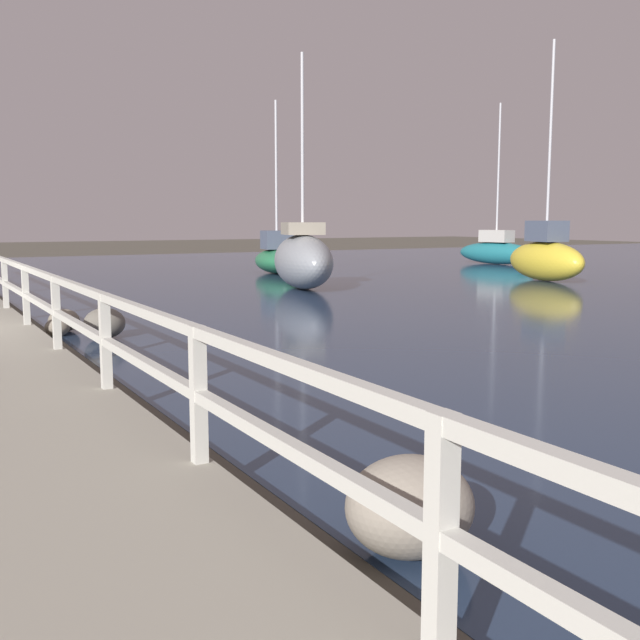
% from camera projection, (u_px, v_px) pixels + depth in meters
% --- Properties ---
extents(railing, '(0.10, 32.50, 0.98)m').
position_uv_depth(railing, '(25.00, 284.00, 12.21)').
color(railing, beige).
rests_on(railing, dock_walkway).
extents(boulder_upstream, '(0.54, 0.49, 0.41)m').
position_uv_depth(boulder_upstream, '(64.00, 321.00, 13.35)').
color(boulder_upstream, slate).
rests_on(boulder_upstream, ground).
extents(boulder_downstream, '(0.42, 0.38, 0.31)m').
position_uv_depth(boulder_downstream, '(57.00, 327.00, 12.83)').
color(boulder_downstream, slate).
rests_on(boulder_downstream, ground).
extents(boulder_far_strip, '(0.69, 0.62, 0.52)m').
position_uv_depth(boulder_far_strip, '(104.00, 323.00, 12.58)').
color(boulder_far_strip, '#666056').
rests_on(boulder_far_strip, ground).
extents(boulder_near_dock, '(0.79, 0.72, 0.60)m').
position_uv_depth(boulder_near_dock, '(410.00, 506.00, 4.44)').
color(boulder_near_dock, gray).
rests_on(boulder_near_dock, ground).
extents(sailboat_green, '(1.96, 3.33, 6.32)m').
position_uv_depth(sailboat_green, '(277.00, 258.00, 27.96)').
color(sailboat_green, '#236B42').
rests_on(sailboat_green, water_surface).
extents(sailboat_teal, '(1.57, 4.34, 7.12)m').
position_uv_depth(sailboat_teal, '(496.00, 250.00, 33.85)').
color(sailboat_teal, '#1E707A').
rests_on(sailboat_teal, water_surface).
extents(sailboat_gray, '(2.65, 4.44, 6.64)m').
position_uv_depth(sailboat_gray, '(303.00, 260.00, 21.68)').
color(sailboat_gray, gray).
rests_on(sailboat_gray, water_surface).
extents(sailboat_yellow, '(1.81, 3.78, 7.64)m').
position_uv_depth(sailboat_yellow, '(546.00, 257.00, 24.49)').
color(sailboat_yellow, gold).
rests_on(sailboat_yellow, water_surface).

